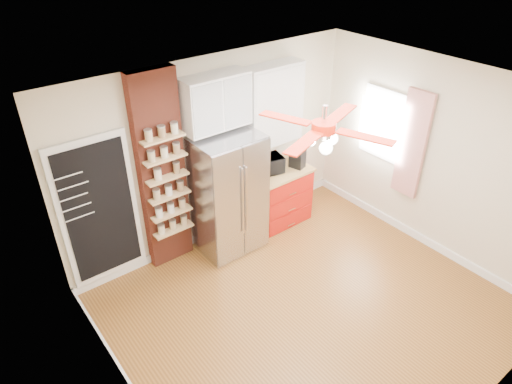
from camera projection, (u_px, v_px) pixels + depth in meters
floor at (308, 307)px, 5.67m from camera, size 4.50×4.50×0.00m
ceiling at (326, 100)px, 4.24m from camera, size 4.50×4.50×0.00m
wall_back at (214, 153)px, 6.29m from camera, size 4.50×0.02×2.70m
wall_front at (493, 333)px, 3.62m from camera, size 4.50×0.02×2.70m
wall_left at (121, 315)px, 3.78m from camera, size 0.02×4.00×2.70m
wall_right at (436, 159)px, 6.13m from camera, size 0.02×4.00×2.70m
chalkboard at (100, 212)px, 5.52m from camera, size 0.95×0.05×1.95m
brick_pillar at (162, 174)px, 5.80m from camera, size 0.60×0.16×2.70m
fridge at (228, 194)px, 6.27m from camera, size 0.90×0.70×1.75m
upper_glass_cabinet at (215, 102)px, 5.73m from camera, size 0.90×0.35×0.70m
red_cabinet at (278, 195)px, 7.04m from camera, size 0.94×0.64×0.90m
upper_shelf_unit at (273, 105)px, 6.40m from camera, size 0.90×0.30×1.15m
window at (384, 124)px, 6.62m from camera, size 0.04×0.75×1.05m
curtain at (412, 145)px, 6.28m from camera, size 0.06×0.40×1.55m
ceiling_fan at (324, 128)px, 4.39m from camera, size 1.40×1.40×0.44m
toaster_oven at (267, 165)px, 6.67m from camera, size 0.51×0.40×0.25m
coffee_maker at (297, 158)px, 6.81m from camera, size 0.22×0.25×0.29m
canister_left at (297, 162)px, 6.85m from camera, size 0.11×0.11×0.15m
canister_right at (294, 157)px, 7.01m from camera, size 0.12×0.12×0.13m
pantry_jar_oats at (158, 174)px, 5.59m from camera, size 0.11×0.11×0.14m
pantry_jar_beans at (176, 168)px, 5.74m from camera, size 0.10×0.10×0.14m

